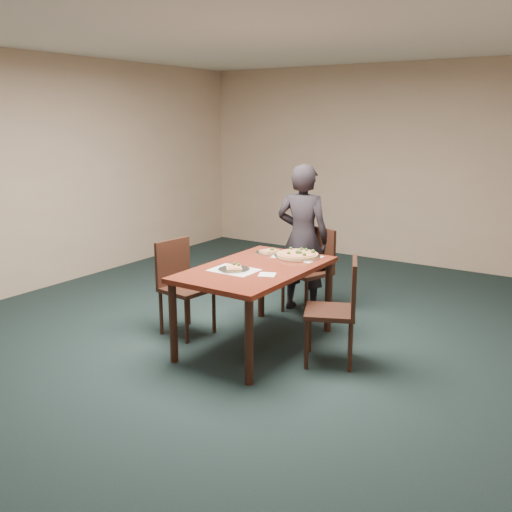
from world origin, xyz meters
The scene contains 13 objects.
ground centered at (0.00, 0.00, 0.00)m, with size 8.00×8.00×0.00m, color black.
room_shell centered at (0.00, 0.00, 1.74)m, with size 8.00×8.00×8.00m.
dining_table centered at (0.21, 0.21, 0.66)m, with size 0.90×1.50×0.75m.
chair_far centered at (0.19, 1.34, 0.52)m, with size 0.53×0.53×0.91m.
chair_left centered at (-0.59, 0.10, 0.52)m, with size 0.47×0.47×0.91m.
chair_right centered at (1.01, 0.28, 0.52)m, with size 0.55×0.55×0.91m.
diner centered at (0.07, 1.33, 0.80)m, with size 0.58×0.38×1.59m, color black.
placemat_main centered at (0.34, 0.74, 0.75)m, with size 0.42×0.32×0.00m, color white.
placemat_near centered at (0.11, 0.01, 0.75)m, with size 0.40×0.30×0.00m, color white.
pizza_pan centered at (0.34, 0.74, 0.77)m, with size 0.44×0.44×0.07m.
slice_plate_near centered at (0.11, 0.01, 0.76)m, with size 0.28×0.28×0.06m.
slice_plate_far centered at (0.02, 0.74, 0.76)m, with size 0.28×0.28×0.06m.
napkin centered at (0.44, 0.03, 0.75)m, with size 0.14×0.14×0.01m, color white.
Camera 1 is at (2.93, -3.91, 2.05)m, focal length 40.00 mm.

